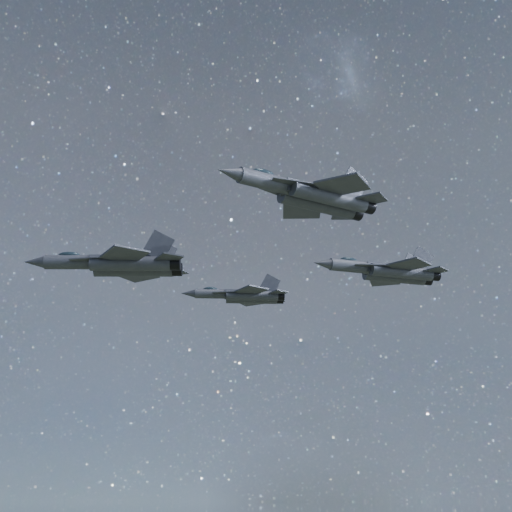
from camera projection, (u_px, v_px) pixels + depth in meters
name	position (u px, v px, depth m)	size (l,w,h in m)	color
jet_lead	(119.00, 264.00, 85.44)	(19.73, 13.09, 5.03)	#31333D
jet_left	(243.00, 296.00, 106.65)	(16.16, 10.84, 4.09)	#31333D
jet_right	(311.00, 195.00, 77.18)	(19.94, 13.84, 5.01)	#31333D
jet_slot	(388.00, 271.00, 88.02)	(17.08, 12.01, 4.31)	#31333D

